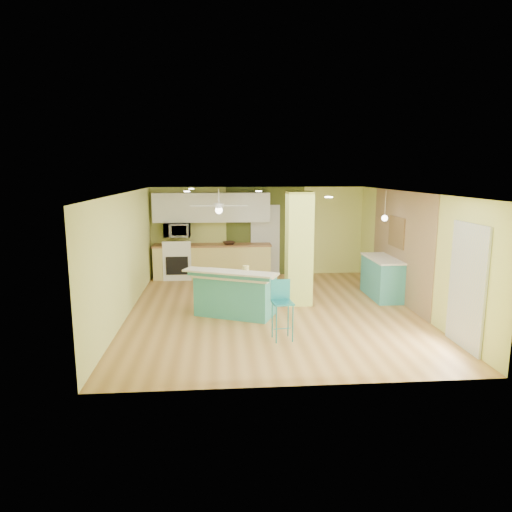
% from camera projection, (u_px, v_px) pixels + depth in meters
% --- Properties ---
extents(floor, '(6.00, 7.00, 0.01)m').
position_uv_depth(floor, '(272.00, 311.00, 9.73)').
color(floor, '#9D6D37').
rests_on(floor, ground).
extents(ceiling, '(6.00, 7.00, 0.01)m').
position_uv_depth(ceiling, '(273.00, 192.00, 9.28)').
color(ceiling, white).
rests_on(ceiling, wall_back).
extents(wall_back, '(6.00, 0.01, 2.50)m').
position_uv_depth(wall_back, '(258.00, 231.00, 12.94)').
color(wall_back, '#DAE078').
rests_on(wall_back, floor).
extents(wall_front, '(6.00, 0.01, 2.50)m').
position_uv_depth(wall_front, '(303.00, 299.00, 6.07)').
color(wall_front, '#DAE078').
rests_on(wall_front, floor).
extents(wall_left, '(0.01, 7.00, 2.50)m').
position_uv_depth(wall_left, '(126.00, 255.00, 9.27)').
color(wall_left, '#DAE078').
rests_on(wall_left, floor).
extents(wall_right, '(0.01, 7.00, 2.50)m').
position_uv_depth(wall_right, '(412.00, 251.00, 9.74)').
color(wall_right, '#DAE078').
rests_on(wall_right, floor).
extents(wood_panel, '(0.02, 3.40, 2.50)m').
position_uv_depth(wood_panel, '(400.00, 246.00, 10.33)').
color(wood_panel, '#88694D').
rests_on(wood_panel, floor).
extents(olive_accent, '(2.20, 0.02, 2.50)m').
position_uv_depth(olive_accent, '(265.00, 231.00, 12.94)').
color(olive_accent, '#495321').
rests_on(olive_accent, floor).
extents(interior_door, '(0.82, 0.05, 2.00)m').
position_uv_depth(interior_door, '(265.00, 240.00, 12.96)').
color(interior_door, silver).
rests_on(interior_door, floor).
extents(french_door, '(0.04, 1.08, 2.10)m').
position_uv_depth(french_door, '(467.00, 287.00, 7.52)').
color(french_door, silver).
rests_on(french_door, floor).
extents(column, '(0.55, 0.55, 2.50)m').
position_uv_depth(column, '(299.00, 249.00, 10.05)').
color(column, '#D0E268').
rests_on(column, floor).
extents(kitchen_run, '(3.25, 0.63, 0.94)m').
position_uv_depth(kitchen_run, '(212.00, 261.00, 12.68)').
color(kitchen_run, '#E2CC76').
rests_on(kitchen_run, floor).
extents(stove, '(0.76, 0.66, 1.08)m').
position_uv_depth(stove, '(178.00, 262.00, 12.60)').
color(stove, white).
rests_on(stove, floor).
extents(upper_cabinets, '(3.20, 0.34, 0.80)m').
position_uv_depth(upper_cabinets, '(212.00, 207.00, 12.53)').
color(upper_cabinets, white).
rests_on(upper_cabinets, wall_back).
extents(microwave, '(0.70, 0.48, 0.39)m').
position_uv_depth(microwave, '(177.00, 230.00, 12.45)').
color(microwave, silver).
rests_on(microwave, wall_back).
extents(ceiling_fan, '(1.41, 1.41, 0.61)m').
position_uv_depth(ceiling_fan, '(219.00, 206.00, 11.23)').
color(ceiling_fan, white).
rests_on(ceiling_fan, ceiling).
extents(pendant_lamp, '(0.14, 0.14, 0.69)m').
position_uv_depth(pendant_lamp, '(385.00, 218.00, 10.33)').
color(pendant_lamp, white).
rests_on(pendant_lamp, ceiling).
extents(wall_decor, '(0.03, 0.90, 0.70)m').
position_uv_depth(wall_decor, '(396.00, 232.00, 10.47)').
color(wall_decor, brown).
rests_on(wall_decor, wood_panel).
extents(peninsula, '(1.99, 1.61, 0.99)m').
position_uv_depth(peninsula, '(235.00, 293.00, 9.36)').
color(peninsula, teal).
rests_on(peninsula, floor).
extents(bar_stool, '(0.39, 0.39, 1.05)m').
position_uv_depth(bar_stool, '(282.00, 300.00, 7.98)').
color(bar_stool, teal).
rests_on(bar_stool, floor).
extents(side_counter, '(0.62, 1.47, 0.95)m').
position_uv_depth(side_counter, '(382.00, 277.00, 10.70)').
color(side_counter, teal).
rests_on(side_counter, floor).
extents(fruit_bowl, '(0.42, 0.42, 0.09)m').
position_uv_depth(fruit_bowl, '(229.00, 243.00, 12.53)').
color(fruit_bowl, '#331E14').
rests_on(fruit_bowl, kitchen_run).
extents(canister, '(0.13, 0.13, 0.18)m').
position_uv_depth(canister, '(246.00, 270.00, 9.25)').
color(canister, yellow).
rests_on(canister, peninsula).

